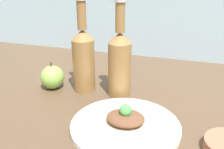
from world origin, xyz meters
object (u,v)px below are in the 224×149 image
Objects in this scene: plate at (125,126)px; plated_food at (125,119)px; cider_bottle_left at (83,57)px; apple at (52,77)px; cider_bottle_right at (120,61)px.

plated_food is at bearing -90.00° from plate.
cider_bottle_left is at bearing 136.36° from plated_food.
apple reaches higher than plate.
plated_food reaches higher than plate.
plate is 1.94cm from plated_food.
cider_bottle_left is (-17.92, 17.09, 7.97)cm from plated_food.
cider_bottle_right is 22.80cm from apple.
cider_bottle_right is at bearing 110.84° from plate.
plate is 1.80× the size of plated_food.
plated_food is (0.00, -0.00, 1.94)cm from plate.
apple is (-28.08, 15.08, 2.83)cm from plate.
plated_food is at bearing -69.16° from cider_bottle_right.
plated_food is 1.65× the size of apple.
cider_bottle_right reaches higher than apple.
cider_bottle_left is 12.55cm from apple.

